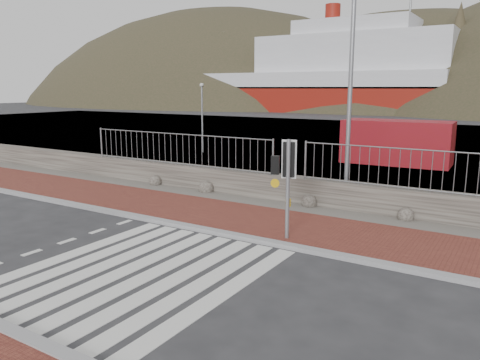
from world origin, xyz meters
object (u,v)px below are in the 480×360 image
Objects in this scene: shipping_container at (397,142)px; traffic_signal_far at (287,168)px; ferry at (315,79)px; streetlight at (356,63)px.

traffic_signal_far is at bearing -89.09° from shipping_container.
traffic_signal_far is 0.49× the size of shipping_container.
shipping_container is at bearing -62.94° from ferry.
traffic_signal_far is 0.32× the size of streetlight.
streetlight is 1.55× the size of shipping_container.
ferry is 65.35m from streetlight.
shipping_container is (25.67, -50.24, -4.26)m from ferry.
ferry is 9.42× the size of shipping_container.
streetlight is at bearing -108.66° from traffic_signal_far.
streetlight reaches higher than shipping_container.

